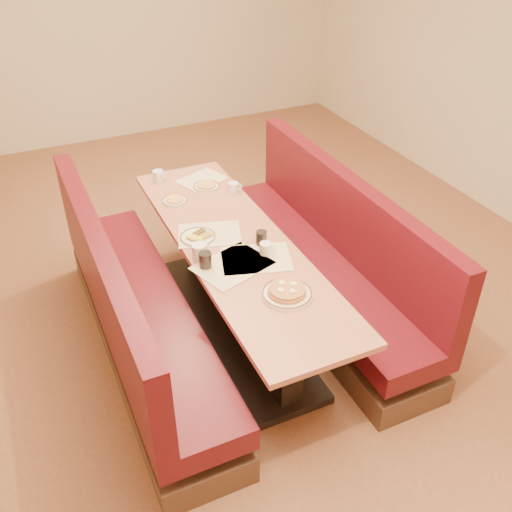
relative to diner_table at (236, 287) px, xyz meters
name	(u,v)px	position (x,y,z in m)	size (l,w,h in m)	color
ground	(237,327)	(0.00, 0.00, -0.37)	(8.00, 8.00, 0.00)	#9E6647
room_envelope	(231,65)	(0.00, 0.00, 1.56)	(6.04, 8.04, 2.82)	beige
diner_table	(236,287)	(0.00, 0.00, 0.00)	(0.70, 2.50, 0.75)	black
booth_left	(136,317)	(-0.73, 0.00, -0.01)	(0.55, 2.50, 1.05)	#4C3326
booth_right	(325,264)	(0.73, 0.00, -0.01)	(0.55, 2.50, 1.05)	#4C3326
placemat_near_left	(233,265)	(-0.12, -0.24, 0.38)	(0.45, 0.34, 0.00)	beige
placemat_near_right	(256,258)	(0.05, -0.23, 0.38)	(0.44, 0.33, 0.00)	beige
placemat_far_left	(209,234)	(-0.12, 0.17, 0.38)	(0.42, 0.32, 0.00)	beige
placemat_far_right	(202,180)	(0.12, 0.97, 0.38)	(0.36, 0.27, 0.00)	beige
pancake_plate	(287,292)	(0.05, -0.66, 0.40)	(0.31, 0.31, 0.07)	white
eggs_plate	(198,237)	(-0.21, 0.15, 0.39)	(0.25, 0.25, 0.05)	white
extra_plate_mid	(206,186)	(0.11, 0.83, 0.39)	(0.21, 0.21, 0.04)	white
extra_plate_far	(175,200)	(-0.19, 0.71, 0.39)	(0.20, 0.20, 0.04)	white
coffee_mug_a	(266,248)	(0.13, -0.21, 0.42)	(0.11, 0.08, 0.08)	white
coffee_mug_b	(200,251)	(-0.28, -0.07, 0.43)	(0.13, 0.09, 0.10)	white
coffee_mug_c	(234,188)	(0.27, 0.66, 0.42)	(0.11, 0.08, 0.08)	white
coffee_mug_d	(159,176)	(-0.20, 1.10, 0.42)	(0.12, 0.08, 0.09)	white
soda_tumbler_near	(205,260)	(-0.28, -0.18, 0.43)	(0.08, 0.08, 0.11)	black
soda_tumbler_mid	(261,238)	(0.15, -0.09, 0.43)	(0.07, 0.07, 0.10)	black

